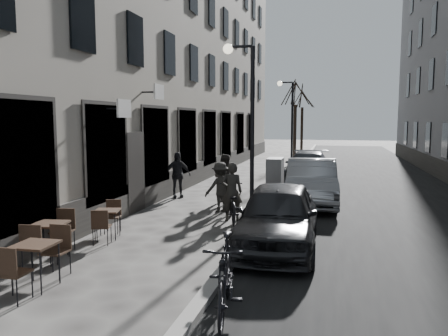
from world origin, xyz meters
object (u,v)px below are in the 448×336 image
at_px(car_near, 278,216).
at_px(moped, 225,276).
at_px(streetlamp_far, 289,117).
at_px(bistro_set_c, 107,221).
at_px(pedestrian_far, 177,175).
at_px(streetlamp_near, 246,114).
at_px(bicycle, 232,203).
at_px(tree_far, 302,97).
at_px(bistro_set_b, 50,238).
at_px(pedestrian_mid, 220,187).
at_px(car_mid, 311,182).
at_px(pedestrian_near, 225,178).
at_px(car_far, 308,167).
at_px(utility_cabinet, 275,178).
at_px(tree_near, 296,92).
at_px(bistro_set_a, 36,261).

height_order(car_near, moped, car_near).
distance_m(streetlamp_far, moped, 18.01).
distance_m(bistro_set_c, pedestrian_far, 5.99).
xyz_separation_m(streetlamp_near, bicycle, (-0.49, 0.32, -2.62)).
bearing_deg(bicycle, streetlamp_near, 129.85).
bearing_deg(streetlamp_far, tree_far, 89.54).
bearing_deg(bistro_set_c, tree_far, 67.21).
distance_m(bistro_set_b, bistro_set_c, 1.90).
bearing_deg(streetlamp_near, bistro_set_c, -143.58).
distance_m(streetlamp_near, pedestrian_mid, 3.02).
xyz_separation_m(car_mid, moped, (-0.83, -9.34, -0.19)).
bearing_deg(car_mid, pedestrian_near, -178.46).
xyz_separation_m(tree_far, car_near, (1.10, -23.06, -3.90)).
xyz_separation_m(bistro_set_b, car_near, (4.59, 2.11, 0.27)).
xyz_separation_m(pedestrian_mid, car_near, (2.31, -3.58, -0.05)).
bearing_deg(moped, pedestrian_mid, 95.73).
relative_size(bicycle, car_far, 0.41).
height_order(bicycle, pedestrian_mid, pedestrian_mid).
bearing_deg(utility_cabinet, moped, -87.11).
height_order(streetlamp_near, tree_far, tree_far).
distance_m(tree_far, bicycle, 21.09).
distance_m(streetlamp_far, bistro_set_b, 16.74).
bearing_deg(streetlamp_near, moped, -81.86).
relative_size(tree_near, bistro_set_a, 3.46).
bearing_deg(car_near, streetlamp_far, 93.14).
bearing_deg(bistro_set_b, pedestrian_far, 80.30).
bearing_deg(bistro_set_a, tree_near, 79.98).
xyz_separation_m(utility_cabinet, bicycle, (-0.76, -3.98, -0.24)).
bearing_deg(car_near, moped, -96.83).
height_order(bistro_set_a, pedestrian_far, pedestrian_far).
xyz_separation_m(streetlamp_near, bistro_set_a, (-2.69, -5.58, -2.66)).
height_order(bistro_set_a, bicycle, bicycle).
bearing_deg(bistro_set_a, pedestrian_mid, 75.29).
relative_size(bistro_set_a, utility_cabinet, 1.06).
distance_m(streetlamp_near, car_far, 9.37).
relative_size(utility_cabinet, car_far, 0.31).
bearing_deg(car_near, car_far, 88.05).
bearing_deg(bistro_set_a, streetlamp_near, 61.85).
bearing_deg(bistro_set_a, bistro_set_b, 114.93).
bearing_deg(car_far, car_mid, -84.61).
height_order(pedestrian_near, car_mid, pedestrian_near).
distance_m(tree_near, utility_cabinet, 11.38).
bearing_deg(car_mid, moped, -98.43).
height_order(bistro_set_b, car_far, car_far).
height_order(bistro_set_a, bistro_set_c, bistro_set_a).
bearing_deg(bistro_set_a, utility_cabinet, 70.93).
bearing_deg(pedestrian_near, bistro_set_b, 88.72).
distance_m(bistro_set_c, pedestrian_near, 5.82).
relative_size(bistro_set_c, utility_cabinet, 0.97).
height_order(streetlamp_near, tree_near, tree_near).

